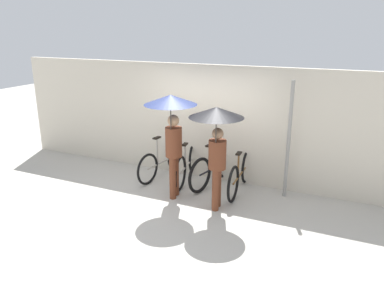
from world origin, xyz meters
TOP-DOWN VIEW (x-y plane):
  - ground_plane at (0.00, 0.00)m, footprint 30.00×30.00m
  - back_wall at (0.00, 1.76)m, footprint 9.83×0.12m
  - parked_bicycle_0 at (-0.91, 1.36)m, footprint 0.44×1.76m
  - parked_bicycle_1 at (-0.31, 1.37)m, footprint 0.46×1.76m
  - parked_bicycle_2 at (0.31, 1.39)m, footprint 0.56×1.73m
  - parked_bicycle_3 at (0.91, 1.29)m, footprint 0.44×1.76m
  - pedestrian_leading at (-0.18, 0.41)m, footprint 0.97×0.97m
  - pedestrian_center at (0.76, 0.29)m, footprint 0.95×0.95m
  - awning_pole at (1.80, 1.43)m, footprint 0.07×0.07m

SIDE VIEW (x-z plane):
  - ground_plane at x=0.00m, z-range 0.00..0.00m
  - parked_bicycle_0 at x=-0.91m, z-range -0.17..0.89m
  - parked_bicycle_1 at x=-0.31m, z-range -0.11..0.86m
  - parked_bicycle_3 at x=0.91m, z-range -0.17..0.93m
  - parked_bicycle_2 at x=0.31m, z-range -0.16..0.94m
  - awning_pole at x=1.80m, z-range 0.00..2.31m
  - back_wall at x=0.00m, z-range 0.00..2.50m
  - pedestrian_center at x=0.76m, z-range 0.54..2.49m
  - pedestrian_leading at x=-0.18m, z-range 0.58..2.64m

